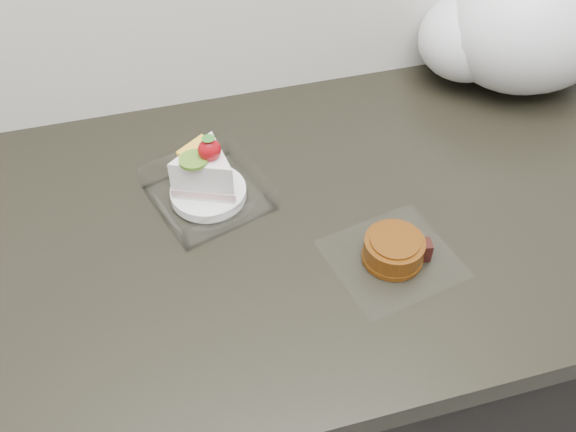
% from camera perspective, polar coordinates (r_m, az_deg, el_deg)
% --- Properties ---
extents(counter, '(2.04, 0.64, 0.90)m').
position_cam_1_polar(counter, '(1.28, -1.75, -14.44)').
color(counter, black).
rests_on(counter, ground).
extents(cake_tray, '(0.19, 0.19, 0.12)m').
position_cam_1_polar(cake_tray, '(0.93, -7.19, 2.96)').
color(cake_tray, white).
rests_on(cake_tray, counter).
extents(mooncake_wrap, '(0.19, 0.18, 0.04)m').
position_cam_1_polar(mooncake_wrap, '(0.87, 9.44, -3.10)').
color(mooncake_wrap, white).
rests_on(mooncake_wrap, counter).
extents(plastic_bag, '(0.36, 0.26, 0.28)m').
position_cam_1_polar(plastic_bag, '(1.18, 20.10, 15.63)').
color(plastic_bag, white).
rests_on(plastic_bag, counter).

